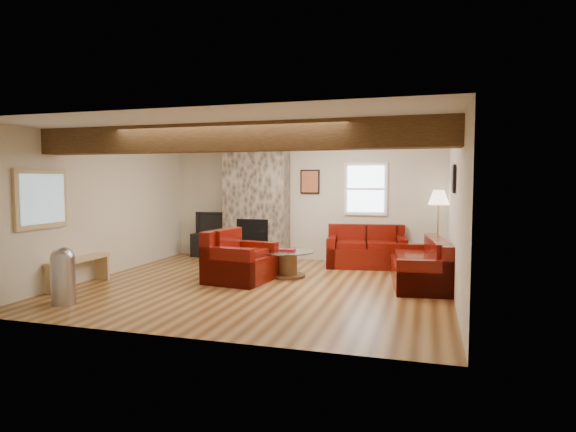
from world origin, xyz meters
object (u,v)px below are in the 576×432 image
sofa_three (419,262)px  tv_cabinet (215,245)px  armchair_red (240,256)px  coffee_table (287,264)px  television (215,223)px  loveseat (366,246)px  floor_lamp (439,202)px

sofa_three → tv_cabinet: (-4.49, 1.72, -0.12)m
armchair_red → coffee_table: size_ratio=1.12×
sofa_three → television: 4.82m
sofa_three → television: television is taller
armchair_red → television: television is taller
sofa_three → loveseat: bearing=-150.6°
sofa_three → armchair_red: 3.00m
coffee_table → television: size_ratio=1.12×
tv_cabinet → floor_lamp: bearing=-2.6°
floor_lamp → loveseat: bearing=-176.7°
television → tv_cabinet: bearing=0.0°
armchair_red → coffee_table: 0.91m
loveseat → tv_cabinet: (-3.44, 0.30, -0.15)m
loveseat → coffee_table: 1.89m
loveseat → coffee_table: loveseat is taller
armchair_red → tv_cabinet: 2.80m
sofa_three → loveseat: loveseat is taller
coffee_table → armchair_red: bearing=-138.3°
loveseat → coffee_table: (-1.23, -1.43, -0.18)m
armchair_red → tv_cabinet: size_ratio=1.03×
loveseat → tv_cabinet: size_ratio=1.48×
loveseat → television: bearing=167.0°
loveseat → coffee_table: bearing=-138.6°
armchair_red → coffee_table: (0.67, 0.59, -0.20)m
television → floor_lamp: (4.81, -0.22, 0.54)m
sofa_three → coffee_table: (-2.27, -0.01, -0.15)m
armchair_red → tv_cabinet: (-1.55, 2.32, -0.18)m
sofa_three → television: size_ratio=2.30×
sofa_three → coffee_table: bearing=-96.6°
sofa_three → loveseat: size_ratio=1.27×
loveseat → coffee_table: size_ratio=1.61×
coffee_table → floor_lamp: 3.19m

